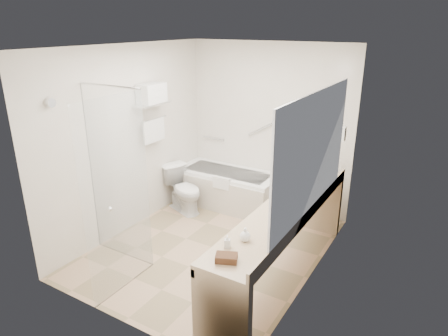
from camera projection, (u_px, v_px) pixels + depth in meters
The scene contains 25 objects.
floor at pixel (212, 247), 5.17m from camera, with size 3.20×3.20×0.00m, color tan.
ceiling at pixel (210, 46), 4.31m from camera, with size 2.60×3.20×0.10m, color white.
wall_back at pixel (268, 127), 6.03m from camera, with size 2.60×0.10×2.50m, color silver.
wall_front at pixel (112, 206), 3.45m from camera, with size 2.60×0.10×2.50m, color silver.
wall_left at pixel (130, 140), 5.37m from camera, with size 0.10×3.20×2.50m, color silver.
wall_right at pixel (317, 176), 4.12m from camera, with size 0.10×3.20×2.50m, color silver.
bathtub at pixel (227, 188), 6.32m from camera, with size 1.60×0.73×0.59m.
grab_bar_short at pixel (214, 138), 6.56m from camera, with size 0.03×0.03×0.40m, color silver.
grab_bar_long at pixel (264, 127), 6.02m from camera, with size 0.03×0.03×0.60m, color silver.
shower_enclosure at pixel (117, 185), 4.36m from camera, with size 0.96×0.91×2.11m.
towel_shelf at pixel (152, 100), 5.42m from camera, with size 0.24×0.55×0.81m.
vanity_counter at pixel (283, 228), 4.34m from camera, with size 0.55×2.70×0.95m.
sink at pixel (300, 200), 4.58m from camera, with size 0.40×0.52×0.14m, color white.
faucet at pixel (313, 194), 4.48m from camera, with size 0.03×0.03×0.14m, color silver.
mirror at pixel (314, 152), 3.90m from camera, with size 0.02×2.00×1.20m, color silver.
hairdryer_unit at pixel (342, 134), 4.92m from camera, with size 0.08×0.10×0.18m, color silver.
toilet at pixel (184, 190), 6.08m from camera, with size 0.39×0.70×0.69m, color white.
amenity_basket at pixel (226, 258), 3.35m from camera, with size 0.18×0.12×0.06m, color #4B2E1A.
soap_bottle_a at pixel (227, 245), 3.56m from camera, with size 0.05×0.12×0.05m, color silver.
soap_bottle_b at pixel (245, 236), 3.66m from camera, with size 0.10×0.13×0.10m, color silver.
water_bottle_left at pixel (287, 187), 4.64m from camera, with size 0.07×0.07×0.21m.
water_bottle_mid at pixel (317, 167), 5.27m from camera, with size 0.06×0.06×0.20m.
water_bottle_right at pixel (322, 168), 5.22m from camera, with size 0.07×0.07×0.21m.
drinking_glass_near at pixel (316, 177), 5.08m from camera, with size 0.06×0.06×0.08m, color silver.
drinking_glass_far at pixel (307, 175), 5.13m from camera, with size 0.07×0.07×0.09m, color silver.
Camera 1 is at (2.44, -3.79, 2.74)m, focal length 32.00 mm.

